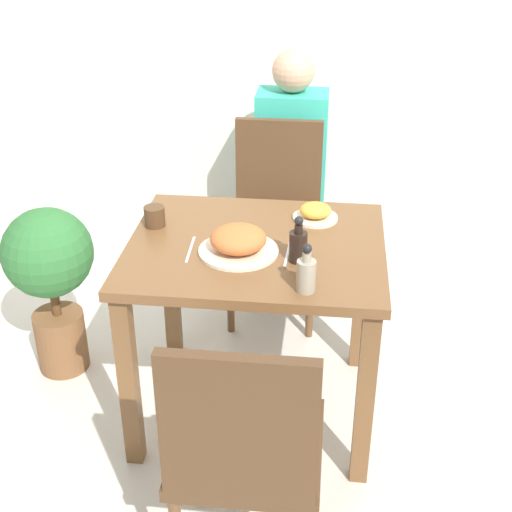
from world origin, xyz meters
name	(u,v)px	position (x,y,z in m)	size (l,w,h in m)	color
ground_plane	(256,406)	(0.00, 0.00, 0.00)	(16.00, 16.00, 0.00)	beige
wall_back	(290,3)	(0.00, 1.52, 1.30)	(8.00, 0.05, 2.60)	beige
dining_table	(256,274)	(0.00, 0.00, 0.61)	(0.90, 0.77, 0.73)	brown
chair_near	(244,449)	(0.06, -0.77, 0.51)	(0.42, 0.42, 0.90)	#4C331E
chair_far	(276,209)	(0.01, 0.77, 0.51)	(0.42, 0.42, 0.90)	#4C331E
food_plate	(238,242)	(-0.05, -0.07, 0.78)	(0.28, 0.28, 0.09)	beige
side_plate	(315,213)	(0.20, 0.22, 0.76)	(0.17, 0.17, 0.06)	beige
drink_cup	(155,216)	(-0.39, 0.10, 0.77)	(0.08, 0.08, 0.07)	#4C331E
sauce_bottle	(306,273)	(0.19, -0.30, 0.80)	(0.06, 0.06, 0.16)	gray
condiment_bottle	(298,244)	(0.15, -0.11, 0.80)	(0.06, 0.06, 0.16)	black
fork_utensil	(190,249)	(-0.22, -0.07, 0.74)	(0.02, 0.18, 0.00)	silver
spoon_utensil	(287,255)	(0.12, -0.07, 0.74)	(0.02, 0.18, 0.00)	silver
potted_plant_left	(50,271)	(-0.85, 0.17, 0.47)	(0.36, 0.36, 0.74)	brown
person_figure	(291,170)	(0.05, 1.10, 0.58)	(0.34, 0.22, 1.17)	#2D3347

